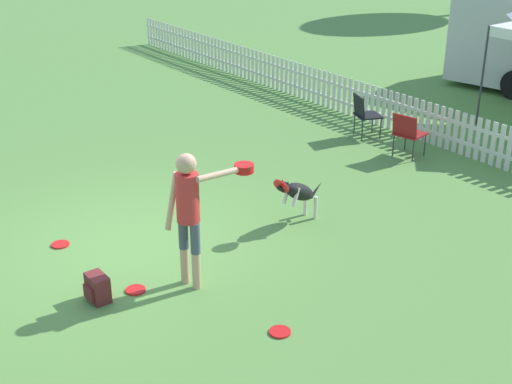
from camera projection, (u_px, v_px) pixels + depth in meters
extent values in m
plane|color=#5B8C42|center=(127.00, 245.00, 9.85)|extent=(240.00, 240.00, 0.00)
cylinder|color=tan|center=(185.00, 265.00, 8.85)|extent=(0.11, 0.11, 0.49)
cylinder|color=#474C5B|center=(183.00, 233.00, 8.67)|extent=(0.12, 0.12, 0.40)
cylinder|color=tan|center=(196.00, 270.00, 8.73)|extent=(0.11, 0.11, 0.49)
cylinder|color=#474C5B|center=(195.00, 238.00, 8.55)|extent=(0.12, 0.12, 0.40)
cylinder|color=red|center=(188.00, 198.00, 8.40)|extent=(0.34, 0.34, 0.61)
sphere|color=tan|center=(186.00, 164.00, 8.23)|extent=(0.25, 0.25, 0.25)
cylinder|color=tan|center=(172.00, 201.00, 8.52)|extent=(0.15, 0.22, 0.75)
cylinder|color=tan|center=(221.00, 174.00, 8.44)|extent=(0.17, 0.75, 0.14)
cylinder|color=red|center=(244.00, 171.00, 8.70)|extent=(0.25, 0.25, 0.02)
cylinder|color=red|center=(244.00, 169.00, 8.69)|extent=(0.25, 0.25, 0.02)
cylinder|color=red|center=(244.00, 167.00, 8.68)|extent=(0.25, 0.25, 0.02)
cylinder|color=red|center=(244.00, 165.00, 8.67)|extent=(0.25, 0.25, 0.02)
ellipsoid|color=black|center=(299.00, 192.00, 10.26)|extent=(0.42, 0.72, 0.52)
ellipsoid|color=silver|center=(299.00, 195.00, 10.28)|extent=(0.22, 0.38, 0.25)
sphere|color=black|center=(284.00, 187.00, 9.92)|extent=(0.16, 0.16, 0.16)
cone|color=black|center=(281.00, 186.00, 9.86)|extent=(0.12, 0.15, 0.13)
cylinder|color=red|center=(281.00, 186.00, 9.86)|extent=(0.27, 0.19, 0.23)
cone|color=black|center=(288.00, 183.00, 9.89)|extent=(0.05, 0.05, 0.07)
cone|color=black|center=(283.00, 182.00, 9.94)|extent=(0.05, 0.05, 0.07)
cylinder|color=silver|center=(315.00, 208.00, 10.54)|extent=(0.06, 0.06, 0.35)
cylinder|color=silver|center=(305.00, 204.00, 10.65)|extent=(0.06, 0.06, 0.35)
cylinder|color=silver|center=(296.00, 197.00, 10.07)|extent=(0.09, 0.18, 0.28)
cylinder|color=silver|center=(286.00, 194.00, 10.17)|extent=(0.09, 0.18, 0.28)
cone|color=black|center=(316.00, 190.00, 10.60)|extent=(0.13, 0.31, 0.21)
cylinder|color=red|center=(136.00, 290.00, 8.76)|extent=(0.25, 0.25, 0.02)
cylinder|color=red|center=(280.00, 332.00, 7.96)|extent=(0.25, 0.25, 0.02)
cylinder|color=red|center=(60.00, 244.00, 9.84)|extent=(0.25, 0.25, 0.02)
cube|color=maroon|center=(98.00, 288.00, 8.51)|extent=(0.32, 0.20, 0.34)
cube|color=maroon|center=(89.00, 293.00, 8.46)|extent=(0.22, 0.04, 0.17)
cube|color=silver|center=(437.00, 134.00, 13.33)|extent=(22.03, 0.04, 0.06)
cube|color=silver|center=(439.00, 117.00, 13.20)|extent=(22.03, 0.04, 0.06)
cube|color=silver|center=(149.00, 31.00, 21.22)|extent=(0.09, 0.02, 0.79)
cube|color=silver|center=(151.00, 32.00, 21.10)|extent=(0.09, 0.02, 0.79)
cube|color=silver|center=(154.00, 33.00, 20.99)|extent=(0.09, 0.02, 0.79)
cube|color=silver|center=(157.00, 34.00, 20.87)|extent=(0.09, 0.02, 0.79)
cube|color=silver|center=(160.00, 35.00, 20.75)|extent=(0.09, 0.02, 0.79)
cube|color=silver|center=(162.00, 36.00, 20.63)|extent=(0.09, 0.02, 0.79)
cube|color=silver|center=(165.00, 37.00, 20.51)|extent=(0.09, 0.02, 0.79)
cube|color=silver|center=(168.00, 38.00, 20.40)|extent=(0.09, 0.02, 0.79)
cube|color=silver|center=(171.00, 39.00, 20.28)|extent=(0.09, 0.02, 0.79)
cube|color=silver|center=(174.00, 40.00, 20.16)|extent=(0.09, 0.02, 0.79)
cube|color=silver|center=(177.00, 41.00, 20.04)|extent=(0.09, 0.02, 0.79)
cube|color=silver|center=(180.00, 42.00, 19.93)|extent=(0.09, 0.02, 0.79)
cube|color=silver|center=(183.00, 43.00, 19.81)|extent=(0.09, 0.02, 0.79)
cube|color=silver|center=(186.00, 44.00, 19.69)|extent=(0.09, 0.02, 0.79)
cube|color=silver|center=(189.00, 45.00, 19.57)|extent=(0.09, 0.02, 0.79)
cube|color=silver|center=(192.00, 46.00, 19.45)|extent=(0.09, 0.02, 0.79)
cube|color=silver|center=(196.00, 47.00, 19.34)|extent=(0.09, 0.02, 0.79)
cube|color=silver|center=(199.00, 48.00, 19.22)|extent=(0.09, 0.02, 0.79)
cube|color=silver|center=(202.00, 49.00, 19.10)|extent=(0.09, 0.02, 0.79)
cube|color=silver|center=(206.00, 50.00, 18.98)|extent=(0.09, 0.02, 0.79)
cube|color=silver|center=(209.00, 51.00, 18.86)|extent=(0.09, 0.02, 0.79)
cube|color=silver|center=(212.00, 52.00, 18.75)|extent=(0.09, 0.02, 0.79)
cube|color=silver|center=(216.00, 53.00, 18.63)|extent=(0.09, 0.02, 0.79)
cube|color=silver|center=(219.00, 54.00, 18.51)|extent=(0.09, 0.02, 0.79)
cube|color=silver|center=(223.00, 56.00, 18.39)|extent=(0.09, 0.02, 0.79)
cube|color=silver|center=(226.00, 57.00, 18.28)|extent=(0.09, 0.02, 0.79)
cube|color=silver|center=(230.00, 58.00, 18.16)|extent=(0.09, 0.02, 0.79)
cube|color=silver|center=(234.00, 59.00, 18.04)|extent=(0.09, 0.02, 0.79)
cube|color=silver|center=(237.00, 60.00, 17.92)|extent=(0.09, 0.02, 0.79)
cube|color=silver|center=(241.00, 62.00, 17.80)|extent=(0.09, 0.02, 0.79)
cube|color=silver|center=(245.00, 63.00, 17.69)|extent=(0.09, 0.02, 0.79)
cube|color=silver|center=(249.00, 64.00, 17.57)|extent=(0.09, 0.02, 0.79)
cube|color=silver|center=(253.00, 65.00, 17.45)|extent=(0.09, 0.02, 0.79)
cube|color=silver|center=(257.00, 67.00, 17.33)|extent=(0.09, 0.02, 0.79)
cube|color=silver|center=(261.00, 68.00, 17.22)|extent=(0.09, 0.02, 0.79)
cube|color=silver|center=(265.00, 69.00, 17.10)|extent=(0.09, 0.02, 0.79)
cube|color=silver|center=(269.00, 71.00, 16.98)|extent=(0.09, 0.02, 0.79)
cube|color=silver|center=(273.00, 72.00, 16.86)|extent=(0.09, 0.02, 0.79)
cube|color=silver|center=(278.00, 73.00, 16.74)|extent=(0.09, 0.02, 0.79)
cube|color=silver|center=(282.00, 75.00, 16.63)|extent=(0.09, 0.02, 0.79)
cube|color=silver|center=(286.00, 76.00, 16.51)|extent=(0.09, 0.02, 0.79)
cube|color=silver|center=(291.00, 78.00, 16.39)|extent=(0.09, 0.02, 0.79)
cube|color=silver|center=(295.00, 79.00, 16.27)|extent=(0.09, 0.02, 0.79)
cube|color=silver|center=(300.00, 81.00, 16.16)|extent=(0.09, 0.02, 0.79)
cube|color=silver|center=(305.00, 82.00, 16.04)|extent=(0.09, 0.02, 0.79)
cube|color=silver|center=(309.00, 84.00, 15.92)|extent=(0.09, 0.02, 0.79)
cube|color=silver|center=(314.00, 85.00, 15.80)|extent=(0.09, 0.02, 0.79)
cube|color=silver|center=(319.00, 87.00, 15.68)|extent=(0.09, 0.02, 0.79)
cube|color=silver|center=(324.00, 89.00, 15.57)|extent=(0.09, 0.02, 0.79)
cube|color=silver|center=(329.00, 90.00, 15.45)|extent=(0.09, 0.02, 0.79)
cube|color=silver|center=(334.00, 92.00, 15.33)|extent=(0.09, 0.02, 0.79)
cube|color=silver|center=(339.00, 94.00, 15.21)|extent=(0.09, 0.02, 0.79)
cube|color=silver|center=(345.00, 95.00, 15.10)|extent=(0.09, 0.02, 0.79)
cube|color=silver|center=(350.00, 97.00, 14.98)|extent=(0.09, 0.02, 0.79)
cube|color=silver|center=(355.00, 99.00, 14.86)|extent=(0.09, 0.02, 0.79)
cube|color=silver|center=(361.00, 101.00, 14.74)|extent=(0.09, 0.02, 0.79)
cube|color=silver|center=(366.00, 102.00, 14.62)|extent=(0.09, 0.02, 0.79)
cube|color=silver|center=(372.00, 104.00, 14.51)|extent=(0.09, 0.02, 0.79)
cube|color=silver|center=(378.00, 106.00, 14.39)|extent=(0.09, 0.02, 0.79)
cube|color=silver|center=(384.00, 108.00, 14.27)|extent=(0.09, 0.02, 0.79)
cube|color=silver|center=(390.00, 110.00, 14.15)|extent=(0.09, 0.02, 0.79)
cube|color=silver|center=(396.00, 112.00, 14.04)|extent=(0.09, 0.02, 0.79)
cube|color=silver|center=(402.00, 114.00, 13.92)|extent=(0.09, 0.02, 0.79)
cube|color=silver|center=(408.00, 116.00, 13.80)|extent=(0.09, 0.02, 0.79)
cube|color=silver|center=(415.00, 118.00, 13.68)|extent=(0.09, 0.02, 0.79)
cube|color=silver|center=(421.00, 120.00, 13.56)|extent=(0.09, 0.02, 0.79)
cube|color=silver|center=(428.00, 123.00, 13.45)|extent=(0.09, 0.02, 0.79)
cube|color=silver|center=(435.00, 125.00, 13.33)|extent=(0.09, 0.02, 0.79)
cube|color=silver|center=(442.00, 127.00, 13.21)|extent=(0.09, 0.02, 0.79)
cube|color=silver|center=(448.00, 129.00, 13.09)|extent=(0.09, 0.02, 0.79)
cube|color=silver|center=(456.00, 132.00, 12.98)|extent=(0.09, 0.02, 0.79)
cube|color=silver|center=(463.00, 134.00, 12.86)|extent=(0.09, 0.02, 0.79)
cube|color=silver|center=(470.00, 136.00, 12.74)|extent=(0.09, 0.02, 0.79)
cube|color=silver|center=(478.00, 139.00, 12.62)|extent=(0.09, 0.02, 0.79)
cube|color=silver|center=(485.00, 141.00, 12.50)|extent=(0.09, 0.02, 0.79)
cube|color=silver|center=(493.00, 144.00, 12.39)|extent=(0.09, 0.02, 0.79)
cube|color=silver|center=(501.00, 146.00, 12.27)|extent=(0.09, 0.02, 0.79)
cube|color=silver|center=(509.00, 149.00, 12.15)|extent=(0.09, 0.02, 0.79)
cylinder|color=#333338|center=(425.00, 145.00, 12.89)|extent=(0.02, 0.02, 0.42)
cylinder|color=#333338|center=(405.00, 139.00, 13.14)|extent=(0.02, 0.02, 0.42)
cylinder|color=#333338|center=(413.00, 150.00, 12.61)|extent=(0.02, 0.02, 0.42)
cylinder|color=#333338|center=(393.00, 145.00, 12.86)|extent=(0.02, 0.02, 0.42)
cube|color=maroon|center=(410.00, 134.00, 12.79)|extent=(0.56, 0.56, 0.03)
cube|color=maroon|center=(405.00, 126.00, 12.56)|extent=(0.49, 0.17, 0.40)
cylinder|color=#333338|center=(381.00, 129.00, 13.68)|extent=(0.02, 0.02, 0.44)
cylinder|color=#333338|center=(372.00, 122.00, 14.01)|extent=(0.02, 0.02, 0.44)
cylinder|color=#333338|center=(362.00, 130.00, 13.58)|extent=(0.02, 0.02, 0.44)
cylinder|color=#333338|center=(354.00, 124.00, 13.92)|extent=(0.02, 0.02, 0.44)
cube|color=black|center=(368.00, 115.00, 13.71)|extent=(0.58, 0.58, 0.03)
cube|color=black|center=(359.00, 106.00, 13.57)|extent=(0.45, 0.25, 0.42)
cylinder|color=#333338|center=(482.00, 76.00, 14.19)|extent=(0.04, 0.04, 2.00)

